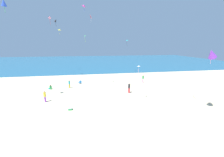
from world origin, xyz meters
TOP-DOWN VIEW (x-y plane):
  - ground_plane at (0.00, 10.00)m, footprint 120.00×120.00m
  - ocean_water at (0.00, 52.06)m, footprint 120.00×60.00m
  - dune_mound at (15.26, 2.11)m, footprint 7.81×5.47m
  - beach_chair_far_left at (-5.35, 13.64)m, footprint 0.80×0.83m
  - cooler_box at (-5.87, 1.97)m, footprint 0.46×0.42m
  - person_0 at (-9.50, 4.98)m, footprint 0.44×0.44m
  - person_1 at (-7.07, 11.01)m, footprint 0.39×0.39m
  - person_2 at (2.79, 6.65)m, footprint 0.47×0.47m
  - person_3 at (7.40, 12.26)m, footprint 0.41×0.41m
  - person_4 at (-10.26, 10.73)m, footprint 0.72×0.64m
  - kite_magenta at (-3.82, 10.73)m, footprint 0.60×0.73m
  - kite_teal at (6.60, 22.35)m, footprint 0.51×0.66m
  - kite_red at (-2.50, 25.98)m, footprint 0.30×1.03m
  - kite_black at (-10.29, 20.17)m, footprint 0.80×0.57m
  - kite_white at (3.07, 3.51)m, footprint 0.36×0.26m
  - kite_blue at (-12.72, 5.22)m, footprint 0.90×0.99m
  - kite_pink at (-9.54, 12.01)m, footprint 0.47×0.35m
  - kite_purple at (9.05, -1.36)m, footprint 1.36×1.12m
  - kite_yellow at (-10.98, 27.54)m, footprint 1.03×1.01m
  - kite_green at (-4.07, 17.21)m, footprint 0.52×0.56m

SIDE VIEW (x-z plane):
  - ground_plane at x=0.00m, z-range 0.00..0.00m
  - dune_mound at x=15.26m, z-range -1.37..1.37m
  - ocean_water at x=0.00m, z-range 0.00..0.05m
  - cooler_box at x=-5.87m, z-range 0.00..0.28m
  - beach_chair_far_left at x=-5.35m, z-range -0.02..0.59m
  - person_4 at x=-10.26m, z-range -0.11..0.71m
  - person_1 at x=-7.07m, z-range 0.11..1.52m
  - person_3 at x=7.40m, z-range 0.12..1.71m
  - person_0 at x=-9.50m, z-range 0.12..1.71m
  - person_2 at x=2.79m, z-range 0.13..1.80m
  - kite_white at x=3.07m, z-range 4.34..5.31m
  - kite_purple at x=9.05m, z-range 5.89..7.54m
  - kite_teal at x=6.60m, z-range 7.93..9.55m
  - kite_green at x=-4.07m, z-range 8.59..10.17m
  - kite_yellow at x=-10.98m, z-range 10.78..12.27m
  - kite_pink at x=-9.54m, z-range 11.12..12.53m
  - kite_blue at x=-12.72m, z-range 11.50..12.99m
  - kite_black at x=-10.29m, z-range 11.92..13.53m
  - kite_magenta at x=-3.82m, z-range 13.13..14.19m
  - kite_red at x=-2.50m, z-range 13.78..15.72m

